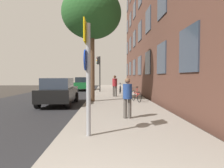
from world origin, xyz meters
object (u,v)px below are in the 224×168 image
(pedestrian_0, at_px, (127,95))
(bicycle_1, at_px, (125,92))
(sign_post, at_px, (87,69))
(bicycle_2, at_px, (120,89))
(car_1, at_px, (83,84))
(tree_near, at_px, (92,14))
(pedestrian_1, at_px, (115,84))
(traffic_light, at_px, (99,67))
(bicycle_0, at_px, (136,96))
(car_0, at_px, (59,91))

(pedestrian_0, bearing_deg, bicycle_1, 85.17)
(sign_post, height_order, bicycle_2, sign_post)
(bicycle_1, distance_m, car_1, 9.78)
(tree_near, xyz_separation_m, bicycle_1, (2.38, 2.42, -5.22))
(sign_post, bearing_deg, pedestrian_0, 58.29)
(pedestrian_1, xyz_separation_m, car_1, (-3.61, 8.29, -0.24))
(sign_post, height_order, traffic_light, traffic_light)
(tree_near, height_order, pedestrian_1, tree_near)
(bicycle_1, bearing_deg, car_1, 116.69)
(traffic_light, relative_size, pedestrian_1, 2.21)
(pedestrian_1, bearing_deg, car_1, 113.51)
(bicycle_0, xyz_separation_m, car_0, (-4.78, -0.67, 0.35))
(sign_post, distance_m, pedestrian_0, 2.65)
(tree_near, distance_m, bicycle_0, 5.94)
(bicycle_0, bearing_deg, car_1, 113.26)
(pedestrian_0, distance_m, car_0, 5.65)
(bicycle_2, bearing_deg, traffic_light, 136.57)
(traffic_light, bearing_deg, sign_post, -88.86)
(car_1, bearing_deg, bicycle_0, -66.74)
(traffic_light, bearing_deg, pedestrian_0, -82.96)
(bicycle_1, bearing_deg, sign_post, -101.38)
(traffic_light, relative_size, bicycle_2, 2.10)
(bicycle_0, distance_m, car_0, 4.84)
(bicycle_0, xyz_separation_m, pedestrian_1, (-1.25, 3.02, 0.59))
(car_1, bearing_deg, bicycle_2, -50.85)
(tree_near, height_order, bicycle_0, tree_near)
(pedestrian_0, relative_size, pedestrian_1, 0.91)
(traffic_light, bearing_deg, bicycle_1, -67.78)
(sign_post, bearing_deg, bicycle_1, 78.62)
(bicycle_2, height_order, pedestrian_0, pedestrian_0)
(car_0, bearing_deg, bicycle_0, 8.02)
(pedestrian_1, height_order, car_0, pedestrian_1)
(pedestrian_1, bearing_deg, bicycle_0, -67.46)
(car_1, bearing_deg, traffic_light, -56.45)
(pedestrian_0, height_order, pedestrian_1, pedestrian_1)
(tree_near, relative_size, car_0, 1.74)
(bicycle_0, bearing_deg, traffic_light, 108.59)
(bicycle_1, bearing_deg, tree_near, -134.53)
(bicycle_2, height_order, car_0, car_0)
(bicycle_0, distance_m, pedestrian_1, 3.32)
(bicycle_0, bearing_deg, tree_near, 176.82)
(tree_near, distance_m, car_0, 5.29)
(bicycle_2, bearing_deg, tree_near, -110.89)
(sign_post, bearing_deg, car_1, 97.57)
(bicycle_2, xyz_separation_m, car_1, (-4.27, 5.24, 0.33))
(tree_near, height_order, car_0, tree_near)
(bicycle_2, height_order, pedestrian_1, pedestrian_1)
(sign_post, relative_size, car_1, 0.71)
(car_0, bearing_deg, car_1, 90.38)
(traffic_light, relative_size, bicycle_1, 2.20)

